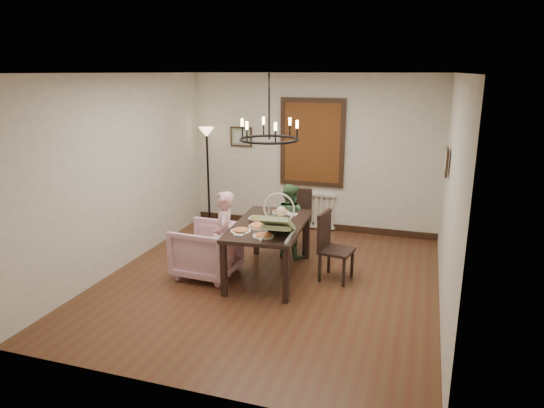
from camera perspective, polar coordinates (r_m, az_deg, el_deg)
The scene contains 17 objects.
room_shell at distance 6.72m, azimuth 0.63°, elevation 3.14°, with size 4.51×5.00×2.81m.
dining_table at distance 6.75m, azimuth -0.32°, elevation -3.00°, with size 1.05×1.72×0.78m.
chair_far at distance 7.80m, azimuth 2.80°, elevation -1.96°, with size 0.44×0.44×1.00m, color black, non-canonical shape.
chair_right at distance 6.76m, azimuth 7.63°, elevation -5.01°, with size 0.43×0.43×0.97m, color black, non-canonical shape.
armchair at distance 6.95m, azimuth -7.74°, elevation -5.40°, with size 0.81×0.83×0.75m, color #CF9EB5.
elderly_woman at distance 6.68m, azimuth -5.65°, elevation -4.79°, with size 0.39×0.25×1.06m, color #E4A1A8.
seated_man at distance 7.56m, azimuth 2.01°, elevation -2.66°, with size 0.47×0.37×0.97m, color #436F42.
baby_bouncer at distance 6.15m, azimuth 0.67°, elevation -2.11°, with size 0.43×0.60×0.39m, color #AFCB8C, non-canonical shape.
salad_bowl at distance 6.80m, azimuth -1.70°, elevation -1.81°, with size 0.30×0.30×0.07m, color white.
pizza_platter at distance 6.56m, azimuth -1.46°, elevation -2.60°, with size 0.31×0.31×0.04m, color tan.
drinking_glass at distance 6.82m, azimuth 0.42°, elevation -1.45°, with size 0.07×0.07×0.14m, color silver.
window_blinds at distance 8.67m, azimuth 4.74°, elevation 7.21°, with size 1.00×0.03×1.40m, color brown.
radiator at distance 8.95m, azimuth 4.60°, elevation -0.72°, with size 0.92×0.12×0.62m, color silver, non-canonical shape.
picture_back at distance 9.07m, azimuth -3.65°, elevation 7.90°, with size 0.42×0.03×0.36m, color black.
picture_right at distance 6.91m, azimuth 19.86°, elevation 4.69°, with size 0.42×0.03×0.36m, color black.
floor_lamp at distance 9.12m, azimuth -7.52°, elevation 3.06°, with size 0.30×0.30×1.80m, color black, non-canonical shape.
chandelier at distance 6.47m, azimuth -0.34°, elevation 7.62°, with size 0.80×0.80×0.04m, color black.
Camera 1 is at (1.93, -5.90, 2.82)m, focal length 32.00 mm.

